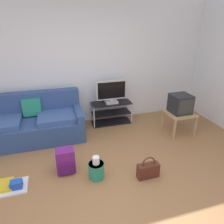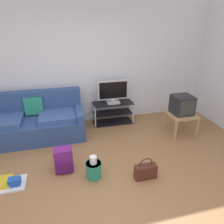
{
  "view_description": "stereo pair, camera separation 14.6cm",
  "coord_description": "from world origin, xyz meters",
  "px_view_note": "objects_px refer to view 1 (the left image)",
  "views": [
    {
      "loc": [
        -0.56,
        -2.12,
        2.2
      ],
      "look_at": [
        0.44,
        1.26,
        0.66
      ],
      "focal_mm": 33.19,
      "sensor_mm": 36.0,
      "label": 1
    },
    {
      "loc": [
        -0.42,
        -2.16,
        2.2
      ],
      "look_at": [
        0.44,
        1.26,
        0.66
      ],
      "focal_mm": 33.19,
      "sensor_mm": 36.0,
      "label": 2
    }
  ],
  "objects_px": {
    "flat_tv": "(111,92)",
    "tv_stand": "(111,113)",
    "crt_tv": "(180,104)",
    "handbag": "(148,170)",
    "floor_tray": "(11,186)",
    "couch": "(31,124)",
    "cleaning_bucket": "(96,169)",
    "side_table": "(179,115)",
    "backpack": "(66,161)"
  },
  "relations": [
    {
      "from": "cleaning_bucket",
      "to": "floor_tray",
      "type": "height_order",
      "value": "cleaning_bucket"
    },
    {
      "from": "crt_tv",
      "to": "couch",
      "type": "bearing_deg",
      "value": 169.03
    },
    {
      "from": "floor_tray",
      "to": "tv_stand",
      "type": "bearing_deg",
      "value": 39.71
    },
    {
      "from": "flat_tv",
      "to": "backpack",
      "type": "bearing_deg",
      "value": -128.74
    },
    {
      "from": "tv_stand",
      "to": "handbag",
      "type": "distance_m",
      "value": 1.98
    },
    {
      "from": "backpack",
      "to": "floor_tray",
      "type": "bearing_deg",
      "value": -166.52
    },
    {
      "from": "couch",
      "to": "crt_tv",
      "type": "distance_m",
      "value": 3.08
    },
    {
      "from": "couch",
      "to": "cleaning_bucket",
      "type": "bearing_deg",
      "value": -56.89
    },
    {
      "from": "cleaning_bucket",
      "to": "crt_tv",
      "type": "bearing_deg",
      "value": 25.28
    },
    {
      "from": "flat_tv",
      "to": "floor_tray",
      "type": "xyz_separation_m",
      "value": [
        -1.98,
        -1.62,
        -0.72
      ]
    },
    {
      "from": "couch",
      "to": "handbag",
      "type": "bearing_deg",
      "value": -44.8
    },
    {
      "from": "handbag",
      "to": "floor_tray",
      "type": "distance_m",
      "value": 2.02
    },
    {
      "from": "backpack",
      "to": "crt_tv",
      "type": "bearing_deg",
      "value": 18.37
    },
    {
      "from": "tv_stand",
      "to": "flat_tv",
      "type": "distance_m",
      "value": 0.51
    },
    {
      "from": "crt_tv",
      "to": "handbag",
      "type": "distance_m",
      "value": 1.78
    },
    {
      "from": "flat_tv",
      "to": "cleaning_bucket",
      "type": "distance_m",
      "value": 1.99
    },
    {
      "from": "flat_tv",
      "to": "cleaning_bucket",
      "type": "xyz_separation_m",
      "value": [
        -0.75,
        -1.74,
        -0.61
      ]
    },
    {
      "from": "couch",
      "to": "handbag",
      "type": "distance_m",
      "value": 2.48
    },
    {
      "from": "tv_stand",
      "to": "crt_tv",
      "type": "xyz_separation_m",
      "value": [
        1.26,
        -0.81,
        0.39
      ]
    },
    {
      "from": "cleaning_bucket",
      "to": "floor_tray",
      "type": "distance_m",
      "value": 1.24
    },
    {
      "from": "flat_tv",
      "to": "crt_tv",
      "type": "relative_size",
      "value": 1.73
    },
    {
      "from": "couch",
      "to": "floor_tray",
      "type": "relative_size",
      "value": 4.62
    },
    {
      "from": "cleaning_bucket",
      "to": "side_table",
      "type": "bearing_deg",
      "value": 24.9
    },
    {
      "from": "flat_tv",
      "to": "tv_stand",
      "type": "bearing_deg",
      "value": 90.0
    },
    {
      "from": "handbag",
      "to": "crt_tv",
      "type": "bearing_deg",
      "value": 42.88
    },
    {
      "from": "flat_tv",
      "to": "side_table",
      "type": "relative_size",
      "value": 1.25
    },
    {
      "from": "backpack",
      "to": "floor_tray",
      "type": "xyz_separation_m",
      "value": [
        -0.8,
        -0.15,
        -0.16
      ]
    },
    {
      "from": "tv_stand",
      "to": "cleaning_bucket",
      "type": "distance_m",
      "value": 1.91
    },
    {
      "from": "side_table",
      "to": "floor_tray",
      "type": "xyz_separation_m",
      "value": [
        -3.24,
        -0.81,
        -0.34
      ]
    },
    {
      "from": "backpack",
      "to": "handbag",
      "type": "distance_m",
      "value": 1.29
    },
    {
      "from": "tv_stand",
      "to": "floor_tray",
      "type": "height_order",
      "value": "tv_stand"
    },
    {
      "from": "couch",
      "to": "cleaning_bucket",
      "type": "distance_m",
      "value": 1.84
    },
    {
      "from": "crt_tv",
      "to": "floor_tray",
      "type": "relative_size",
      "value": 0.9
    },
    {
      "from": "side_table",
      "to": "crt_tv",
      "type": "distance_m",
      "value": 0.26
    },
    {
      "from": "crt_tv",
      "to": "side_table",
      "type": "bearing_deg",
      "value": -90.0
    },
    {
      "from": "tv_stand",
      "to": "crt_tv",
      "type": "relative_size",
      "value": 2.32
    },
    {
      "from": "backpack",
      "to": "cleaning_bucket",
      "type": "distance_m",
      "value": 0.51
    },
    {
      "from": "couch",
      "to": "floor_tray",
      "type": "height_order",
      "value": "couch"
    },
    {
      "from": "side_table",
      "to": "cleaning_bucket",
      "type": "relative_size",
      "value": 1.47
    },
    {
      "from": "couch",
      "to": "backpack",
      "type": "distance_m",
      "value": 1.39
    },
    {
      "from": "tv_stand",
      "to": "handbag",
      "type": "relative_size",
      "value": 2.54
    },
    {
      "from": "tv_stand",
      "to": "handbag",
      "type": "height_order",
      "value": "tv_stand"
    },
    {
      "from": "handbag",
      "to": "cleaning_bucket",
      "type": "bearing_deg",
      "value": 164.3
    },
    {
      "from": "side_table",
      "to": "floor_tray",
      "type": "bearing_deg",
      "value": -165.88
    },
    {
      "from": "side_table",
      "to": "backpack",
      "type": "distance_m",
      "value": 2.54
    },
    {
      "from": "couch",
      "to": "flat_tv",
      "type": "distance_m",
      "value": 1.81
    },
    {
      "from": "tv_stand",
      "to": "cleaning_bucket",
      "type": "height_order",
      "value": "tv_stand"
    },
    {
      "from": "couch",
      "to": "cleaning_bucket",
      "type": "relative_size",
      "value": 5.45
    },
    {
      "from": "couch",
      "to": "side_table",
      "type": "xyz_separation_m",
      "value": [
        3.01,
        -0.6,
        0.06
      ]
    },
    {
      "from": "couch",
      "to": "tv_stand",
      "type": "bearing_deg",
      "value": 7.41
    }
  ]
}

